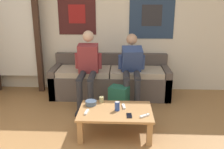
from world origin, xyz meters
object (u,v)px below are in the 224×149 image
(game_controller_near_right, at_px, (87,112))
(person_seated_adult, at_px, (88,66))
(coffee_table, at_px, (115,114))
(cell_phone, at_px, (129,115))
(person_seated_teen, at_px, (132,66))
(game_controller_far_center, at_px, (124,106))
(backpack, at_px, (119,100))
(ceramic_bowl, at_px, (91,103))
(couch, at_px, (111,81))
(game_controller_near_left, at_px, (145,116))
(pillar_candle, at_px, (102,99))
(drink_can_blue, at_px, (117,106))

(game_controller_near_right, bearing_deg, person_seated_adult, 96.74)
(coffee_table, xyz_separation_m, cell_phone, (0.18, -0.16, 0.06))
(person_seated_teen, xyz_separation_m, game_controller_far_center, (-0.13, -0.98, -0.31))
(backpack, xyz_separation_m, ceramic_bowl, (-0.38, -0.52, 0.17))
(coffee_table, distance_m, game_controller_near_right, 0.39)
(couch, bearing_deg, game_controller_near_left, -72.24)
(backpack, xyz_separation_m, game_controller_far_center, (0.08, -0.58, 0.15))
(backpack, height_order, game_controller_near_right, backpack)
(person_seated_adult, height_order, game_controller_near_right, person_seated_adult)
(couch, bearing_deg, person_seated_adult, -131.77)
(person_seated_teen, relative_size, ceramic_bowl, 7.29)
(pillar_candle, bearing_deg, coffee_table, -51.81)
(person_seated_adult, bearing_deg, drink_can_blue, -62.50)
(person_seated_teen, height_order, backpack, person_seated_teen)
(backpack, distance_m, game_controller_far_center, 0.60)
(game_controller_far_center, bearing_deg, game_controller_near_right, -157.99)
(person_seated_adult, relative_size, drink_can_blue, 10.16)
(game_controller_near_right, bearing_deg, cell_phone, -6.83)
(couch, relative_size, game_controller_near_left, 16.03)
(pillar_candle, relative_size, cell_phone, 0.67)
(person_seated_teen, xyz_separation_m, drink_can_blue, (-0.22, -1.09, -0.26))
(drink_can_blue, bearing_deg, game_controller_far_center, 50.40)
(coffee_table, distance_m, drink_can_blue, 0.12)
(coffee_table, xyz_separation_m, game_controller_far_center, (0.11, 0.10, 0.07))
(game_controller_near_left, bearing_deg, game_controller_near_right, 173.95)
(person_seated_adult, distance_m, ceramic_bowl, 0.93)
(couch, height_order, game_controller_near_right, couch)
(coffee_table, xyz_separation_m, drink_can_blue, (0.02, -0.01, 0.12))
(game_controller_near_right, xyz_separation_m, cell_phone, (0.56, -0.07, -0.01))
(coffee_table, xyz_separation_m, game_controller_near_right, (-0.38, -0.10, 0.07))
(game_controller_near_left, height_order, game_controller_far_center, same)
(cell_phone, bearing_deg, coffee_table, 138.20)
(backpack, relative_size, drink_can_blue, 3.49)
(couch, relative_size, backpack, 5.06)
(ceramic_bowl, height_order, game_controller_far_center, ceramic_bowl)
(cell_phone, bearing_deg, drink_can_blue, 135.04)
(coffee_table, relative_size, ceramic_bowl, 6.03)
(person_seated_adult, bearing_deg, cell_phone, -59.67)
(person_seated_teen, bearing_deg, coffee_table, -102.75)
(game_controller_near_left, bearing_deg, person_seated_adult, 126.59)
(ceramic_bowl, relative_size, game_controller_far_center, 1.11)
(person_seated_teen, bearing_deg, backpack, -117.49)
(person_seated_adult, xyz_separation_m, backpack, (0.54, -0.34, -0.48))
(drink_can_blue, relative_size, game_controller_near_right, 0.84)
(game_controller_near_right, height_order, game_controller_far_center, same)
(coffee_table, relative_size, game_controller_near_right, 6.70)
(ceramic_bowl, height_order, game_controller_near_right, ceramic_bowl)
(backpack, bearing_deg, ceramic_bowl, -126.54)
(coffee_table, height_order, person_seated_adult, person_seated_adult)
(person_seated_adult, relative_size, game_controller_far_center, 8.54)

